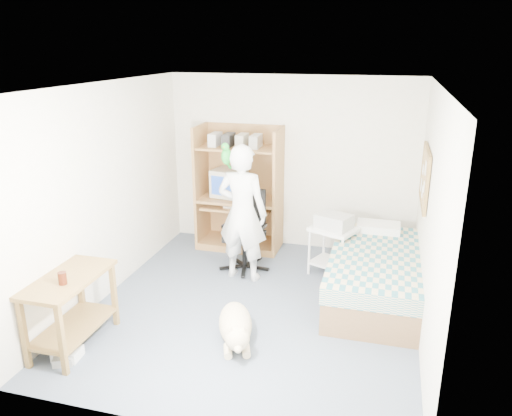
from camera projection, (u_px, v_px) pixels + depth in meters
The scene contains 21 objects.
floor at pixel (255, 307), 5.77m from camera, with size 4.00×4.00×0.00m, color #45505E.
wall_back at pixel (291, 163), 7.21m from camera, with size 3.60×0.02×2.50m, color silver.
wall_right at pixel (430, 219), 4.93m from camera, with size 0.02×4.00×2.50m, color silver.
wall_left at pixel (106, 192), 5.82m from camera, with size 0.02×4.00×2.50m, color silver.
ceiling at pixel (255, 85), 4.99m from camera, with size 3.60×4.00×0.02m, color white.
computer_hutch at pixel (240, 193), 7.28m from camera, with size 1.20×0.63×1.80m.
bed at pixel (374, 275), 5.92m from camera, with size 1.02×2.02×0.66m.
side_desk at pixel (71, 301), 4.90m from camera, with size 0.50×1.00×0.75m.
corkboard at pixel (425, 177), 5.70m from camera, with size 0.04×0.94×0.66m.
office_chair at pixel (246, 241), 6.69m from camera, with size 0.60×0.60×1.06m.
person at pixel (242, 213), 6.24m from camera, with size 0.64×0.42×1.76m, color white.
parrot at pixel (226, 155), 6.08m from camera, with size 0.13×0.23×0.36m.
dog at pixel (236, 326), 5.06m from camera, with size 0.56×1.01×0.39m.
printer_cart at pixel (333, 244), 6.46m from camera, with size 0.67×0.61×0.65m.
printer at pixel (334, 221), 6.36m from camera, with size 0.42×0.32×0.18m, color #A6A6A1.
crt_monitor at pixel (229, 182), 7.28m from camera, with size 0.49×0.51×0.40m.
keyboard at pixel (240, 207), 7.17m from camera, with size 0.45×0.16×0.03m, color beige.
pencil_cup at pixel (259, 197), 7.12m from camera, with size 0.08×0.08×0.12m, color yellow.
drink_glass at pixel (62, 278), 4.66m from camera, with size 0.08×0.08×0.12m, color #3A1509.
floor_box_a at pixel (68, 353), 4.81m from camera, with size 0.25×0.20×0.10m, color silver.
floor_box_b at pixel (64, 358), 4.77m from camera, with size 0.18×0.22×0.08m, color #AAABA6.
Camera 1 is at (1.35, -4.94, 2.89)m, focal length 35.00 mm.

